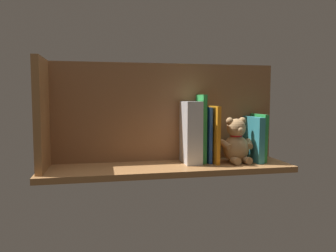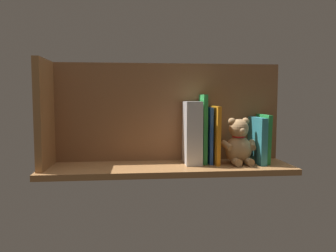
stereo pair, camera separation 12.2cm
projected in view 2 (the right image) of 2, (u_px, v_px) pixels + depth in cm
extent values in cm
cube|color=#9E6B3D|center=(168.00, 168.00, 123.77)|extent=(94.14, 25.04, 2.20)
cube|color=brown|center=(166.00, 112.00, 132.20)|extent=(94.14, 1.50, 39.47)
cube|color=#9E6B3D|center=(45.00, 114.00, 117.58)|extent=(2.40, 19.04, 39.47)
cube|color=green|center=(263.00, 138.00, 129.11)|extent=(2.15, 13.28, 19.04)
cube|color=teal|center=(257.00, 140.00, 127.85)|extent=(2.54, 15.36, 18.00)
ellipsoid|color=tan|center=(238.00, 150.00, 126.32)|extent=(11.13, 10.15, 10.89)
sphere|color=tan|center=(239.00, 129.00, 125.62)|extent=(7.48, 7.48, 7.48)
sphere|color=tan|center=(245.00, 121.00, 125.91)|extent=(2.89, 2.89, 2.89)
sphere|color=tan|center=(232.00, 121.00, 124.86)|extent=(2.89, 2.89, 2.89)
sphere|color=tan|center=(242.00, 131.00, 122.56)|extent=(2.89, 2.89, 2.89)
cylinder|color=tan|center=(252.00, 145.00, 125.79)|extent=(3.83, 5.82, 4.03)
cylinder|color=tan|center=(227.00, 146.00, 123.85)|extent=(4.58, 5.93, 4.03)
cylinder|color=tan|center=(249.00, 162.00, 122.58)|extent=(3.25, 4.33, 2.89)
cylinder|color=tan|center=(237.00, 162.00, 121.66)|extent=(3.25, 4.33, 2.89)
torus|color=red|center=(238.00, 136.00, 125.87)|extent=(5.39, 5.39, 0.85)
cube|color=orange|center=(215.00, 135.00, 126.79)|extent=(1.70, 13.76, 22.42)
cube|color=blue|center=(209.00, 135.00, 128.00)|extent=(1.25, 10.95, 21.91)
cube|color=green|center=(203.00, 129.00, 127.85)|extent=(1.60, 10.39, 26.86)
cube|color=silver|center=(192.00, 133.00, 126.18)|extent=(6.12, 12.86, 24.23)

